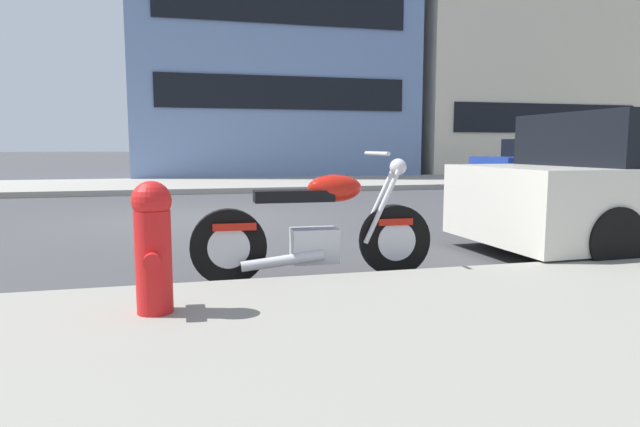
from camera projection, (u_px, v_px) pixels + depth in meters
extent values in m
plane|color=#3D3D3F|center=(202.00, 219.00, 8.82)|extent=(260.00, 260.00, 0.00)
cube|color=gray|center=(553.00, 179.00, 18.63)|extent=(120.00, 5.00, 0.14)
cube|color=silver|center=(217.00, 277.00, 4.89)|extent=(0.12, 2.20, 0.01)
cylinder|color=black|center=(395.00, 240.00, 4.92)|extent=(0.65, 0.13, 0.64)
cylinder|color=silver|center=(395.00, 240.00, 4.92)|extent=(0.36, 0.13, 0.35)
cylinder|color=black|center=(228.00, 247.00, 4.61)|extent=(0.65, 0.13, 0.64)
cylinder|color=silver|center=(228.00, 247.00, 4.61)|extent=(0.36, 0.13, 0.35)
cube|color=silver|center=(314.00, 245.00, 4.77)|extent=(0.41, 0.27, 0.30)
cube|color=black|center=(294.00, 196.00, 4.68)|extent=(0.69, 0.24, 0.10)
ellipsoid|color=#B7190F|center=(335.00, 188.00, 4.75)|extent=(0.49, 0.25, 0.24)
cube|color=#B7190F|center=(234.00, 226.00, 4.60)|extent=(0.37, 0.19, 0.06)
cube|color=#B7190F|center=(393.00, 221.00, 4.90)|extent=(0.32, 0.17, 0.06)
cylinder|color=silver|center=(377.00, 205.00, 4.92)|extent=(0.34, 0.05, 0.65)
cylinder|color=silver|center=(382.00, 207.00, 4.78)|extent=(0.34, 0.05, 0.65)
cylinder|color=silver|center=(377.00, 153.00, 4.79)|extent=(0.05, 0.62, 0.04)
sphere|color=silver|center=(398.00, 167.00, 4.85)|extent=(0.15, 0.15, 0.15)
cylinder|color=silver|center=(283.00, 261.00, 4.58)|extent=(0.71, 0.11, 0.16)
cylinder|color=black|center=(504.00, 217.00, 6.63)|extent=(0.63, 0.24, 0.62)
cylinder|color=black|center=(610.00, 239.00, 5.04)|extent=(0.63, 0.24, 0.62)
cube|color=navy|center=(555.00, 170.00, 14.78)|extent=(4.17, 1.91, 0.74)
cube|color=black|center=(554.00, 148.00, 14.68)|extent=(2.13, 1.74, 0.48)
cylinder|color=black|center=(530.00, 181.00, 13.64)|extent=(0.62, 0.23, 0.62)
cylinder|color=black|center=(492.00, 177.00, 15.28)|extent=(0.62, 0.23, 0.62)
cylinder|color=black|center=(621.00, 179.00, 14.32)|extent=(0.62, 0.23, 0.62)
cylinder|color=black|center=(576.00, 176.00, 15.97)|extent=(0.62, 0.23, 0.62)
cylinder|color=red|center=(154.00, 262.00, 3.35)|extent=(0.22, 0.22, 0.64)
sphere|color=red|center=(151.00, 201.00, 3.30)|extent=(0.24, 0.24, 0.24)
cylinder|color=red|center=(155.00, 253.00, 3.48)|extent=(0.10, 0.08, 0.10)
cylinder|color=red|center=(152.00, 261.00, 3.21)|extent=(0.10, 0.08, 0.10)
cube|color=#6B84B2|center=(264.00, 8.00, 21.99)|extent=(10.05, 8.53, 13.45)
cube|color=black|center=(284.00, 93.00, 18.32)|extent=(8.44, 0.06, 1.10)
cube|color=black|center=(284.00, 7.00, 17.98)|extent=(8.44, 0.06, 1.10)
cube|color=beige|center=(473.00, 64.00, 26.03)|extent=(9.29, 11.38, 10.19)
cube|color=black|center=(547.00, 118.00, 20.87)|extent=(7.81, 0.06, 1.10)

